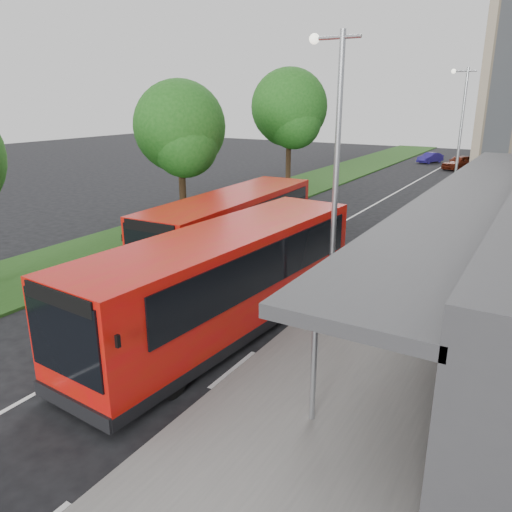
% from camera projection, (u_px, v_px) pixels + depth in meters
% --- Properties ---
extents(ground, '(120.00, 120.00, 0.00)m').
position_uv_depth(ground, '(180.00, 313.00, 15.67)').
color(ground, black).
rests_on(ground, ground).
extents(pavement, '(5.00, 80.00, 0.15)m').
position_uv_depth(pavement, '(478.00, 212.00, 29.12)').
color(pavement, slate).
rests_on(pavement, ground).
extents(grass_verge, '(5.00, 80.00, 0.10)m').
position_uv_depth(grass_verge, '(281.00, 192.00, 35.45)').
color(grass_verge, '#1F4415').
rests_on(grass_verge, ground).
extents(lane_centre_line, '(0.12, 70.00, 0.01)m').
position_uv_depth(lane_centre_line, '(350.00, 218.00, 27.96)').
color(lane_centre_line, silver).
rests_on(lane_centre_line, ground).
extents(kerb_dashes, '(0.12, 56.00, 0.01)m').
position_uv_depth(kerb_dashes, '(426.00, 211.00, 29.63)').
color(kerb_dashes, silver).
rests_on(kerb_dashes, ground).
extents(tree_mid, '(4.60, 4.60, 7.38)m').
position_uv_depth(tree_mid, '(181.00, 133.00, 25.05)').
color(tree_mid, '#321D14').
rests_on(tree_mid, ground).
extents(tree_far, '(5.28, 5.28, 8.49)m').
position_uv_depth(tree_far, '(289.00, 112.00, 34.67)').
color(tree_far, '#321D14').
rests_on(tree_far, ground).
extents(lamp_post_near, '(1.44, 0.28, 8.00)m').
position_uv_depth(lamp_post_near, '(334.00, 163.00, 13.88)').
color(lamp_post_near, '#94979C').
rests_on(lamp_post_near, pavement).
extents(lamp_post_far, '(1.44, 0.28, 8.00)m').
position_uv_depth(lamp_post_far, '(460.00, 128.00, 30.26)').
color(lamp_post_far, '#94979C').
rests_on(lamp_post_far, pavement).
extents(bus_main, '(3.36, 10.66, 2.98)m').
position_uv_depth(bus_main, '(226.00, 281.00, 14.05)').
color(bus_main, red).
rests_on(bus_main, ground).
extents(bus_second, '(2.93, 10.07, 2.82)m').
position_uv_depth(bus_second, '(232.00, 229.00, 19.94)').
color(bus_second, red).
rests_on(bus_second, ground).
extents(litter_bin, '(0.53, 0.53, 0.80)m').
position_uv_depth(litter_bin, '(445.00, 242.00, 21.32)').
color(litter_bin, '#392917').
rests_on(litter_bin, pavement).
extents(bollard, '(0.16, 0.16, 1.00)m').
position_uv_depth(bollard, '(461.00, 205.00, 28.28)').
color(bollard, yellow).
rests_on(bollard, pavement).
extents(car_near, '(3.04, 4.21, 1.33)m').
position_uv_depth(car_near, '(459.00, 162.00, 46.72)').
color(car_near, '#53180B').
rests_on(car_near, ground).
extents(car_far, '(2.23, 3.36, 1.05)m').
position_uv_depth(car_far, '(430.00, 158.00, 51.50)').
color(car_far, navy).
rests_on(car_far, ground).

